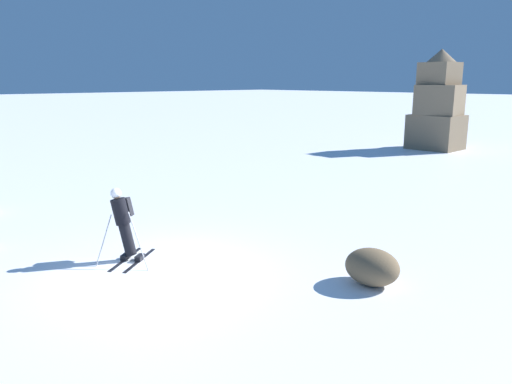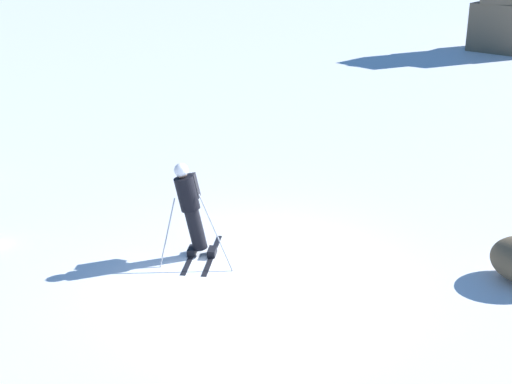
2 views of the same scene
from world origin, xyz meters
name	(u,v)px [view 2 (image 2 of 2)]	position (x,y,z in m)	size (l,w,h in m)	color
ground_plane	(249,274)	(0.00, 0.00, 0.00)	(300.00, 300.00, 0.00)	white
skier	(190,204)	(-1.29, -0.08, 0.96)	(1.49, 1.62, 1.74)	black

